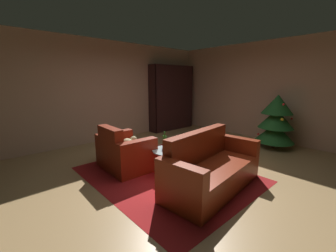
{
  "coord_description": "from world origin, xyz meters",
  "views": [
    {
      "loc": [
        2.72,
        -2.81,
        1.69
      ],
      "look_at": [
        -0.29,
        -0.08,
        0.82
      ],
      "focal_mm": 22.77,
      "sensor_mm": 36.0,
      "label": 1
    }
  ],
  "objects_px": {
    "armchair_red": "(124,153)",
    "book_stack_on_table": "(170,148)",
    "bottle_on_table": "(165,141)",
    "couch_red": "(211,169)",
    "bookshelf_unit": "(174,99)",
    "decorated_tree": "(276,121)",
    "coffee_table": "(170,152)"
  },
  "relations": [
    {
      "from": "bottle_on_table",
      "to": "coffee_table",
      "type": "bearing_deg",
      "value": -9.4
    },
    {
      "from": "coffee_table",
      "to": "decorated_tree",
      "type": "bearing_deg",
      "value": 77.07
    },
    {
      "from": "bookshelf_unit",
      "to": "decorated_tree",
      "type": "bearing_deg",
      "value": 5.98
    },
    {
      "from": "bookshelf_unit",
      "to": "armchair_red",
      "type": "distance_m",
      "value": 3.79
    },
    {
      "from": "armchair_red",
      "to": "decorated_tree",
      "type": "bearing_deg",
      "value": 68.1
    },
    {
      "from": "armchair_red",
      "to": "bookshelf_unit",
      "type": "bearing_deg",
      "value": 121.08
    },
    {
      "from": "armchair_red",
      "to": "bottle_on_table",
      "type": "relative_size",
      "value": 3.47
    },
    {
      "from": "book_stack_on_table",
      "to": "bottle_on_table",
      "type": "distance_m",
      "value": 0.22
    },
    {
      "from": "couch_red",
      "to": "bottle_on_table",
      "type": "bearing_deg",
      "value": -176.84
    },
    {
      "from": "decorated_tree",
      "to": "couch_red",
      "type": "bearing_deg",
      "value": -86.41
    },
    {
      "from": "decorated_tree",
      "to": "book_stack_on_table",
      "type": "bearing_deg",
      "value": -102.53
    },
    {
      "from": "armchair_red",
      "to": "decorated_tree",
      "type": "height_order",
      "value": "decorated_tree"
    },
    {
      "from": "couch_red",
      "to": "decorated_tree",
      "type": "relative_size",
      "value": 1.43
    },
    {
      "from": "armchair_red",
      "to": "book_stack_on_table",
      "type": "height_order",
      "value": "armchair_red"
    },
    {
      "from": "bookshelf_unit",
      "to": "book_stack_on_table",
      "type": "distance_m",
      "value": 3.81
    },
    {
      "from": "bookshelf_unit",
      "to": "decorated_tree",
      "type": "xyz_separation_m",
      "value": [
        3.34,
        0.35,
        -0.36
      ]
    },
    {
      "from": "coffee_table",
      "to": "decorated_tree",
      "type": "height_order",
      "value": "decorated_tree"
    },
    {
      "from": "book_stack_on_table",
      "to": "bottle_on_table",
      "type": "bearing_deg",
      "value": 171.67
    },
    {
      "from": "armchair_red",
      "to": "decorated_tree",
      "type": "distance_m",
      "value": 3.83
    },
    {
      "from": "armchair_red",
      "to": "couch_red",
      "type": "xyz_separation_m",
      "value": [
        1.6,
        0.62,
        -0.0
      ]
    },
    {
      "from": "coffee_table",
      "to": "bottle_on_table",
      "type": "relative_size",
      "value": 2.08
    },
    {
      "from": "armchair_red",
      "to": "book_stack_on_table",
      "type": "distance_m",
      "value": 0.94
    },
    {
      "from": "coffee_table",
      "to": "book_stack_on_table",
      "type": "height_order",
      "value": "book_stack_on_table"
    },
    {
      "from": "bookshelf_unit",
      "to": "bottle_on_table",
      "type": "height_order",
      "value": "bookshelf_unit"
    },
    {
      "from": "bookshelf_unit",
      "to": "armchair_red",
      "type": "height_order",
      "value": "bookshelf_unit"
    },
    {
      "from": "book_stack_on_table",
      "to": "bottle_on_table",
      "type": "relative_size",
      "value": 0.72
    },
    {
      "from": "bottle_on_table",
      "to": "book_stack_on_table",
      "type": "bearing_deg",
      "value": -8.33
    },
    {
      "from": "armchair_red",
      "to": "bottle_on_table",
      "type": "height_order",
      "value": "armchair_red"
    },
    {
      "from": "armchair_red",
      "to": "couch_red",
      "type": "height_order",
      "value": "couch_red"
    },
    {
      "from": "armchair_red",
      "to": "bottle_on_table",
      "type": "bearing_deg",
      "value": 45.39
    },
    {
      "from": "couch_red",
      "to": "bottle_on_table",
      "type": "relative_size",
      "value": 6.21
    },
    {
      "from": "couch_red",
      "to": "coffee_table",
      "type": "xyz_separation_m",
      "value": [
        -0.87,
        -0.09,
        0.08
      ]
    }
  ]
}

